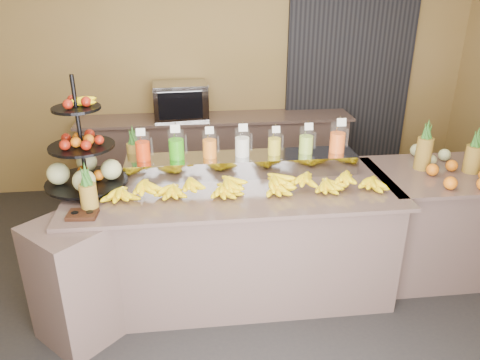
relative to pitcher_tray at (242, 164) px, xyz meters
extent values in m
plane|color=black|center=(-0.10, -0.58, -1.01)|extent=(6.00, 6.00, 0.00)
cube|color=olive|center=(-0.10, 1.93, 0.39)|extent=(6.00, 0.02, 2.80)
cube|color=black|center=(1.50, 1.88, 0.19)|extent=(1.50, 0.06, 2.20)
cube|color=gray|center=(-0.10, -0.28, -0.56)|extent=(2.40, 0.90, 0.90)
cube|color=gray|center=(-0.10, -0.28, -0.09)|extent=(2.50, 1.00, 0.03)
cube|color=gray|center=(-1.25, -0.68, -0.56)|extent=(0.71, 0.71, 0.90)
cube|color=gray|center=(1.60, -0.18, -0.56)|extent=(1.00, 0.80, 0.90)
cube|color=gray|center=(1.60, -0.18, -0.09)|extent=(1.08, 0.88, 0.03)
cube|color=gray|center=(-0.10, 1.67, -0.56)|extent=(3.00, 0.50, 0.90)
cube|color=gray|center=(-0.10, 1.67, -0.09)|extent=(3.10, 0.55, 0.03)
cube|color=gray|center=(0.00, 0.00, 0.00)|extent=(1.85, 0.30, 0.15)
cylinder|color=silver|center=(-0.78, 0.00, 0.18)|extent=(0.12, 0.12, 0.22)
cylinder|color=red|center=(-0.78, 0.00, 0.15)|extent=(0.11, 0.11, 0.15)
cylinder|color=gray|center=(-0.79, 0.01, 0.23)|extent=(0.01, 0.01, 0.25)
cube|color=white|center=(-0.78, -0.05, 0.32)|extent=(0.07, 0.02, 0.06)
cylinder|color=silver|center=(-0.52, 0.00, 0.19)|extent=(0.13, 0.13, 0.23)
cylinder|color=#249C07|center=(-0.52, 0.00, 0.15)|extent=(0.12, 0.12, 0.16)
cylinder|color=gray|center=(-0.54, 0.01, 0.24)|extent=(0.01, 0.01, 0.27)
cube|color=white|center=(-0.52, -0.06, 0.34)|extent=(0.07, 0.02, 0.06)
cylinder|color=silver|center=(-0.26, 0.00, 0.18)|extent=(0.11, 0.11, 0.21)
cylinder|color=orange|center=(-0.26, 0.00, 0.15)|extent=(0.11, 0.11, 0.14)
cylinder|color=gray|center=(-0.27, 0.01, 0.23)|extent=(0.01, 0.01, 0.25)
cube|color=white|center=(-0.26, -0.05, 0.31)|extent=(0.07, 0.02, 0.06)
cylinder|color=silver|center=(0.00, 0.00, 0.19)|extent=(0.12, 0.12, 0.22)
cylinder|color=silver|center=(0.00, 0.00, 0.15)|extent=(0.11, 0.11, 0.15)
cylinder|color=gray|center=(-0.02, 0.01, 0.24)|extent=(0.01, 0.01, 0.26)
cube|color=white|center=(0.00, -0.06, 0.33)|extent=(0.07, 0.02, 0.06)
cylinder|color=silver|center=(0.26, 0.00, 0.17)|extent=(0.11, 0.11, 0.20)
cylinder|color=gold|center=(0.26, 0.00, 0.14)|extent=(0.10, 0.10, 0.14)
cylinder|color=gray|center=(0.25, 0.01, 0.22)|extent=(0.01, 0.01, 0.23)
cube|color=white|center=(0.26, -0.05, 0.30)|extent=(0.06, 0.02, 0.05)
cylinder|color=silver|center=(0.52, 0.00, 0.18)|extent=(0.12, 0.12, 0.21)
cylinder|color=#92B83A|center=(0.52, 0.00, 0.15)|extent=(0.11, 0.11, 0.14)
cylinder|color=gray|center=(0.51, 0.01, 0.23)|extent=(0.01, 0.01, 0.25)
cube|color=white|center=(0.52, -0.05, 0.32)|extent=(0.07, 0.02, 0.06)
cylinder|color=silver|center=(0.78, 0.00, 0.19)|extent=(0.13, 0.13, 0.24)
cylinder|color=orange|center=(0.78, 0.00, 0.16)|extent=(0.12, 0.12, 0.16)
cylinder|color=gray|center=(0.76, 0.01, 0.25)|extent=(0.01, 0.01, 0.28)
cube|color=white|center=(0.78, -0.06, 0.34)|extent=(0.08, 0.02, 0.06)
ellipsoid|color=yellow|center=(-0.92, -0.36, -0.02)|extent=(0.26, 0.19, 0.11)
ellipsoid|color=yellow|center=(-0.54, -0.36, -0.02)|extent=(0.26, 0.19, 0.11)
ellipsoid|color=yellow|center=(-0.17, -0.36, -0.02)|extent=(0.26, 0.19, 0.11)
ellipsoid|color=yellow|center=(0.21, -0.36, -0.02)|extent=(0.26, 0.19, 0.11)
ellipsoid|color=yellow|center=(0.58, -0.36, -0.02)|extent=(0.26, 0.19, 0.11)
ellipsoid|color=yellow|center=(0.96, -0.36, -0.02)|extent=(0.26, 0.19, 0.11)
ellipsoid|color=yellow|center=(-0.73, -0.36, 0.05)|extent=(0.21, 0.17, 0.10)
ellipsoid|color=yellow|center=(-0.43, -0.36, 0.05)|extent=(0.21, 0.17, 0.10)
ellipsoid|color=yellow|center=(-0.13, -0.36, 0.05)|extent=(0.21, 0.17, 0.10)
ellipsoid|color=yellow|center=(0.17, -0.36, 0.05)|extent=(0.21, 0.17, 0.10)
ellipsoid|color=yellow|center=(0.47, -0.36, 0.05)|extent=(0.21, 0.17, 0.10)
ellipsoid|color=yellow|center=(0.77, -0.36, 0.05)|extent=(0.21, 0.17, 0.10)
cylinder|color=black|center=(-1.20, -0.15, 0.35)|extent=(0.04, 0.04, 0.85)
cylinder|color=black|center=(-1.20, -0.15, -0.03)|extent=(0.76, 0.76, 0.02)
cylinder|color=black|center=(-1.20, -0.15, 0.26)|extent=(0.59, 0.59, 0.02)
cylinder|color=black|center=(-1.20, -0.15, 0.54)|extent=(0.43, 0.43, 0.02)
sphere|color=#BAB880|center=(-1.01, -0.15, 0.06)|extent=(0.16, 0.16, 0.16)
sphere|color=maroon|center=(-1.07, -0.15, 0.31)|extent=(0.08, 0.08, 0.08)
sphere|color=#DA5A13|center=(-1.30, -0.15, 0.03)|extent=(0.09, 0.09, 0.09)
cube|color=black|center=(-1.15, -0.62, -0.06)|extent=(0.21, 0.16, 0.03)
cylinder|color=brown|center=(-1.11, -0.54, 0.02)|extent=(0.12, 0.12, 0.20)
cone|color=#234D19|center=(-1.11, -0.54, 0.20)|extent=(0.06, 0.06, 0.16)
cylinder|color=brown|center=(-0.87, 0.19, 0.04)|extent=(0.12, 0.12, 0.22)
cone|color=#234D19|center=(-0.87, 0.19, 0.23)|extent=(0.06, 0.06, 0.16)
cylinder|color=brown|center=(1.49, -0.08, 0.06)|extent=(0.15, 0.15, 0.27)
cylinder|color=brown|center=(1.86, -0.20, 0.04)|extent=(0.13, 0.13, 0.22)
ellipsoid|color=#DA5A13|center=(1.66, -0.36, -0.02)|extent=(0.40, 0.27, 0.10)
cube|color=gray|center=(-0.49, 1.67, 0.12)|extent=(0.61, 0.44, 0.39)
camera|label=1|loc=(-0.43, -3.49, 1.40)|focal=35.00mm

